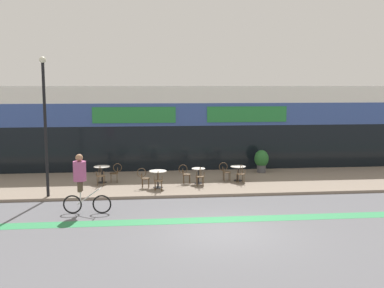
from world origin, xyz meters
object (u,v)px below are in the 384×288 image
object	(u,v)px
cafe_chair_2_near	(200,175)
lamp_post	(45,118)
cafe_chair_3_near	(241,173)
cyclist_0	(81,179)
cafe_chair_1_near	(158,179)
bistro_table_0	(102,171)
bistro_table_1	(158,176)
cafe_chair_2_side	(185,173)
bistro_table_2	(198,173)
cafe_chair_1_side	(144,177)
bistro_table_3	(238,170)
cafe_chair_0_side	(116,171)
planter_pot	(261,160)
cafe_chair_0_near	(101,174)
cafe_chair_3_side	(225,170)

from	to	relation	value
cafe_chair_2_near	lamp_post	size ratio (longest dim) A/B	0.16
cafe_chair_3_near	cyclist_0	distance (m)	7.78
cafe_chair_1_near	bistro_table_0	bearing A→B (deg)	56.83
bistro_table_1	cyclist_0	world-z (taller)	cyclist_0
cafe_chair_1_near	cafe_chair_2_side	distance (m)	1.85
lamp_post	cafe_chair_2_near	bearing A→B (deg)	10.33
bistro_table_2	cafe_chair_2_near	distance (m)	0.63
bistro_table_2	lamp_post	bearing A→B (deg)	-164.39
cafe_chair_3_near	cafe_chair_1_side	bearing A→B (deg)	94.00
bistro_table_1	bistro_table_3	xyz separation A→B (m)	(3.86, 1.10, -0.05)
cafe_chair_0_side	cafe_chair_3_near	distance (m)	5.88
cafe_chair_1_side	cafe_chair_2_side	world-z (taller)	same
lamp_post	cyclist_0	world-z (taller)	lamp_post
cafe_chair_2_side	planter_pot	xyz separation A→B (m)	(4.24, 2.33, 0.14)
bistro_table_3	cafe_chair_2_near	distance (m)	2.21
bistro_table_1	lamp_post	distance (m)	5.39
bistro_table_2	bistro_table_3	size ratio (longest dim) A/B	0.99
bistro_table_0	bistro_table_1	size ratio (longest dim) A/B	0.99
lamp_post	bistro_table_3	bearing A→B (deg)	14.62
cafe_chair_0_side	cafe_chair_1_near	size ratio (longest dim) A/B	1.00
cafe_chair_0_near	cafe_chair_3_near	xyz separation A→B (m)	(6.45, -0.26, 0.00)
bistro_table_0	cafe_chair_0_side	distance (m)	0.63
cafe_chair_1_side	cyclist_0	world-z (taller)	cyclist_0
cafe_chair_2_side	planter_pot	distance (m)	4.84
cafe_chair_2_side	lamp_post	distance (m)	6.68
bistro_table_1	cafe_chair_3_side	distance (m)	3.42
bistro_table_3	cafe_chair_0_near	distance (m)	6.46
bistro_table_0	cafe_chair_3_side	distance (m)	5.82
cafe_chair_2_near	cafe_chair_3_side	world-z (taller)	same
bistro_table_1	cafe_chair_2_near	size ratio (longest dim) A/B	0.87
cafe_chair_3_near	lamp_post	xyz separation A→B (m)	(-8.41, -1.57, 2.73)
cafe_chair_1_near	planter_pot	xyz separation A→B (m)	(5.52, 3.67, 0.14)
bistro_table_1	bistro_table_3	distance (m)	4.01
cafe_chair_2_side	planter_pot	size ratio (longest dim) A/B	0.76
cafe_chair_2_side	cafe_chair_2_near	bearing A→B (deg)	-44.64
cafe_chair_0_side	cafe_chair_0_near	bearing A→B (deg)	41.44
cafe_chair_2_side	lamp_post	bearing A→B (deg)	-162.55
bistro_table_0	cyclist_0	xyz separation A→B (m)	(-0.29, -4.75, 0.62)
bistro_table_0	bistro_table_1	distance (m)	2.91
planter_pot	bistro_table_2	bearing A→B (deg)	-147.19
bistro_table_2	cafe_chair_0_side	size ratio (longest dim) A/B	0.79
bistro_table_1	cafe_chair_3_side	size ratio (longest dim) A/B	0.87
bistro_table_2	cafe_chair_2_side	world-z (taller)	cafe_chair_2_side
cafe_chair_1_near	bistro_table_1	bearing A→B (deg)	4.02
cyclist_0	planter_pot	bearing A→B (deg)	42.74
cafe_chair_1_near	cafe_chair_2_near	world-z (taller)	same
cafe_chair_1_near	cyclist_0	bearing A→B (deg)	138.58
planter_pot	cafe_chair_0_near	bearing A→B (deg)	-164.14
cafe_chair_1_near	cafe_chair_3_side	world-z (taller)	same
bistro_table_0	cyclist_0	size ratio (longest dim) A/B	0.35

